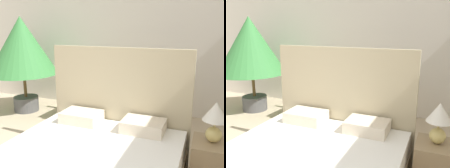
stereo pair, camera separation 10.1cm
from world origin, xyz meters
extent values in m
cube|color=silver|center=(0.00, 4.00, 1.45)|extent=(10.00, 0.06, 2.90)
cube|color=white|center=(0.38, 1.09, 0.39)|extent=(1.77, 1.96, 0.23)
cube|color=tan|center=(0.38, 2.12, 0.73)|extent=(1.84, 0.06, 1.45)
cube|color=beige|center=(-0.03, 1.87, 0.57)|extent=(0.49, 0.35, 0.14)
cube|color=beige|center=(0.78, 1.87, 0.57)|extent=(0.49, 0.35, 0.14)
cube|color=beige|center=(-0.71, 3.11, 0.23)|extent=(0.65, 0.67, 0.46)
cube|color=beige|center=(-0.70, 3.40, 0.68)|extent=(0.62, 0.09, 0.44)
cube|color=beige|center=(-0.97, 3.12, 0.53)|extent=(0.12, 0.58, 0.14)
cube|color=beige|center=(-0.45, 3.10, 0.53)|extent=(0.12, 0.58, 0.14)
cube|color=beige|center=(0.32, 3.11, 0.23)|extent=(0.63, 0.65, 0.46)
cube|color=beige|center=(0.32, 3.41, 0.68)|extent=(0.62, 0.07, 0.44)
cube|color=beige|center=(0.06, 3.12, 0.53)|extent=(0.11, 0.58, 0.14)
cube|color=beige|center=(0.58, 3.11, 0.53)|extent=(0.11, 0.58, 0.14)
cylinder|color=#4C4C4C|center=(-1.99, 3.11, 0.15)|extent=(0.49, 0.49, 0.30)
cylinder|color=brown|center=(-1.99, 3.11, 0.53)|extent=(0.06, 0.06, 0.47)
cone|color=#387F3D|center=(-1.99, 3.11, 1.33)|extent=(1.35, 1.35, 1.11)
cube|color=#937A56|center=(1.55, 1.88, 0.25)|extent=(0.44, 0.45, 0.50)
sphere|color=tan|center=(1.54, 1.90, 0.59)|extent=(0.17, 0.17, 0.17)
cylinder|color=tan|center=(1.54, 1.90, 0.71)|extent=(0.02, 0.02, 0.07)
cone|color=silver|center=(1.54, 1.90, 0.84)|extent=(0.26, 0.26, 0.20)
cylinder|color=gold|center=(-0.20, 3.15, 0.23)|extent=(0.34, 0.34, 0.46)
camera|label=1|loc=(1.44, -0.77, 1.72)|focal=40.00mm
camera|label=2|loc=(1.53, -0.74, 1.72)|focal=40.00mm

